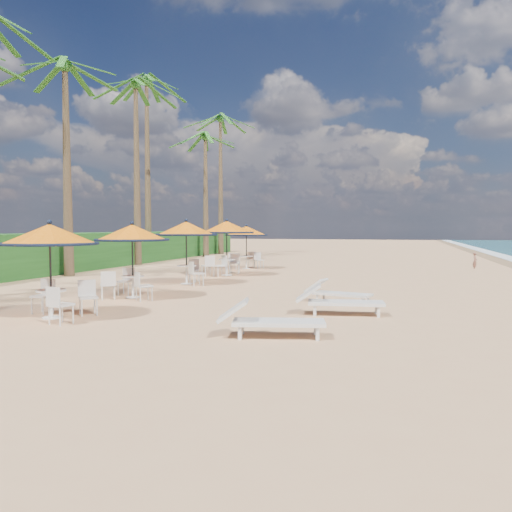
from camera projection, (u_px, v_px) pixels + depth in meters
The scene contains 16 objects.
ground at pixel (284, 328), 10.28m from camera, with size 160.00×160.00×0.00m, color tan.
scrub_hedge at pixel (68, 251), 24.55m from camera, with size 3.00×40.00×1.80m, color #194716.
station_0 at pixel (52, 246), 11.28m from camera, with size 2.15×2.15×2.24m.
station_1 at pixel (131, 242), 14.56m from camera, with size 2.16×2.16×2.26m.
station_2 at pixel (187, 234), 18.19m from camera, with size 2.29×2.29×2.39m.
station_3 at pixel (226, 234), 21.50m from camera, with size 2.36×2.36×2.46m.
station_4 at pixel (247, 236), 25.10m from camera, with size 2.15×2.15×2.25m.
lounger_near at pixel (268, 319), 9.37m from camera, with size 2.11×1.08×0.72m.
lounger_mid at pixel (337, 300), 11.79m from camera, with size 2.13×0.96×0.74m.
lounger_far at pixel (336, 292), 13.66m from camera, with size 1.90×0.99×0.65m.
palm_3 at pixel (65, 78), 20.91m from camera, with size 5.00×5.00×9.14m.
palm_4 at pixel (136, 95), 27.40m from camera, with size 5.00×5.00×10.23m.
palm_5 at pixel (147, 91), 31.47m from camera, with size 5.00×5.00×11.66m.
palm_6 at pixel (205, 144), 35.41m from camera, with size 5.00×5.00×8.80m.
palm_7 at pixel (220, 127), 38.80m from camera, with size 5.00×5.00×10.82m.
person at pixel (475, 260), 24.99m from camera, with size 0.32×0.21×0.88m, color brown.
Camera 1 is at (2.31, -9.93, 2.06)m, focal length 35.00 mm.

